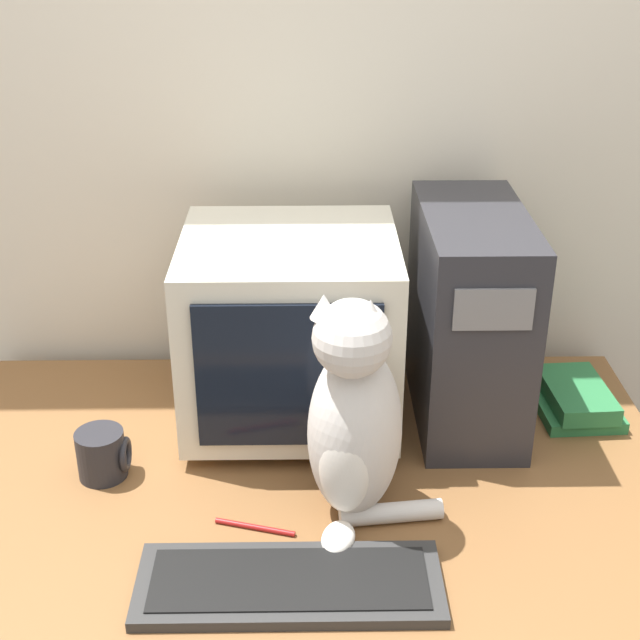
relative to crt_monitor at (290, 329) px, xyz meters
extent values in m
cube|color=beige|center=(0.02, 0.30, 0.32)|extent=(7.00, 0.05, 2.50)
cube|color=brown|center=(0.02, -0.20, -0.56)|extent=(1.33, 0.86, 0.73)
cube|color=beige|center=(0.00, 0.00, -0.18)|extent=(0.27, 0.22, 0.02)
cube|color=beige|center=(0.00, 0.00, 0.01)|extent=(0.39, 0.37, 0.34)
cube|color=black|center=(0.00, -0.18, 0.01)|extent=(0.31, 0.01, 0.27)
cube|color=#28282D|center=(0.34, 0.02, 0.01)|extent=(0.19, 0.39, 0.41)
cube|color=slate|center=(0.34, -0.18, 0.13)|extent=(0.13, 0.01, 0.07)
cube|color=#2D2D2D|center=(0.00, -0.47, -0.18)|extent=(0.45, 0.17, 0.02)
cube|color=black|center=(0.00, -0.47, -0.17)|extent=(0.41, 0.13, 0.00)
ellipsoid|color=silver|center=(0.11, -0.28, -0.04)|extent=(0.19, 0.21, 0.30)
ellipsoid|color=white|center=(0.09, -0.35, -0.06)|extent=(0.09, 0.07, 0.17)
sphere|color=silver|center=(0.10, -0.31, 0.14)|extent=(0.15, 0.15, 0.12)
cone|color=silver|center=(0.06, -0.30, 0.19)|extent=(0.04, 0.04, 0.04)
cone|color=silver|center=(0.12, -0.32, 0.19)|extent=(0.04, 0.04, 0.04)
ellipsoid|color=white|center=(0.08, -0.38, -0.17)|extent=(0.07, 0.09, 0.04)
cylinder|color=silver|center=(0.17, -0.32, -0.17)|extent=(0.17, 0.05, 0.03)
cube|color=#28703D|center=(0.56, 0.00, -0.18)|extent=(0.16, 0.16, 0.02)
cube|color=#28703D|center=(0.56, 0.01, -0.15)|extent=(0.13, 0.19, 0.03)
cylinder|color=maroon|center=(-0.05, -0.34, -0.19)|extent=(0.13, 0.05, 0.01)
cylinder|color=#232328|center=(-0.33, -0.19, -0.15)|extent=(0.08, 0.08, 0.09)
torus|color=#232328|center=(-0.29, -0.19, -0.15)|extent=(0.01, 0.06, 0.06)
camera|label=1|loc=(0.03, -1.48, 0.76)|focal=50.00mm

